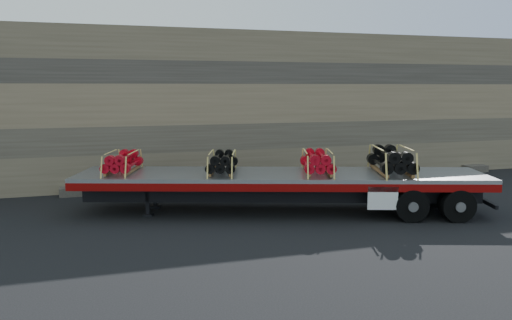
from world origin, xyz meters
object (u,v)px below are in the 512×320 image
Objects in this scene: bundle_front at (123,163)px; bundle_rear at (391,161)px; trailer at (281,193)px; bundle_midrear at (317,162)px; bundle_midfront at (222,163)px.

bundle_rear reaches higher than bundle_front.
bundle_midrear is (1.23, -0.40, 1.10)m from trailer.
bundle_rear is at bearing 0.00° from bundle_front.
trailer is at bearing 0.00° from bundle_midfront.
bundle_front is 3.56m from bundle_midfront.
bundle_midrear is 2.62m from bundle_rear.
bundle_midfront is at bearing 180.00° from bundle_rear.
trailer is at bearing 0.00° from bundle_front.
bundle_rear is (9.09, -2.93, 0.08)m from bundle_front.
bundle_midfront is at bearing 0.00° from bundle_front.
bundle_midfront is 0.81× the size of bundle_rear.
bundle_midfront is at bearing -180.00° from trailer.
bundle_front is 1.00× the size of bundle_midfront.
trailer is at bearing 180.00° from bundle_midrear.
trailer is 6.76× the size of bundle_midrear.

